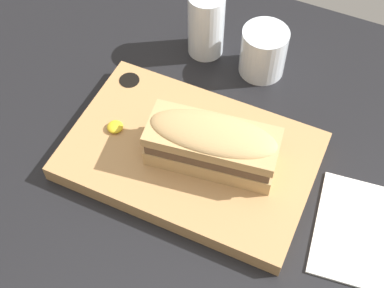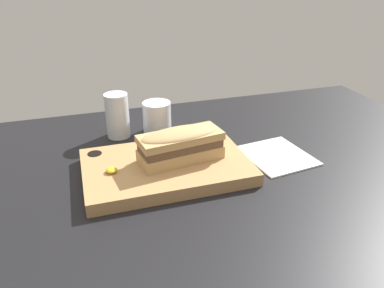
% 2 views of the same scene
% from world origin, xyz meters
% --- Properties ---
extents(dining_table, '(1.65, 0.93, 0.02)m').
position_xyz_m(dining_table, '(0.00, 0.00, 0.01)').
color(dining_table, black).
rests_on(dining_table, ground).
extents(serving_board, '(0.36, 0.23, 0.03)m').
position_xyz_m(serving_board, '(0.05, 0.05, 0.03)').
color(serving_board, tan).
rests_on(serving_board, dining_table).
extents(sandwich, '(0.19, 0.10, 0.07)m').
position_xyz_m(sandwich, '(0.08, 0.05, 0.09)').
color(sandwich, tan).
rests_on(sandwich, serving_board).
extents(mustard_dollop, '(0.02, 0.02, 0.01)m').
position_xyz_m(mustard_dollop, '(-0.07, 0.04, 0.05)').
color(mustard_dollop, gold).
rests_on(mustard_dollop, serving_board).
extents(water_glass, '(0.06, 0.06, 0.12)m').
position_xyz_m(water_glass, '(-0.03, 0.27, 0.07)').
color(water_glass, silver).
rests_on(water_glass, dining_table).
extents(wine_glass, '(0.08, 0.08, 0.08)m').
position_xyz_m(wine_glass, '(0.08, 0.27, 0.06)').
color(wine_glass, silver).
rests_on(wine_glass, dining_table).
extents(napkin, '(0.16, 0.18, 0.00)m').
position_xyz_m(napkin, '(0.32, 0.04, 0.02)').
color(napkin, white).
rests_on(napkin, dining_table).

